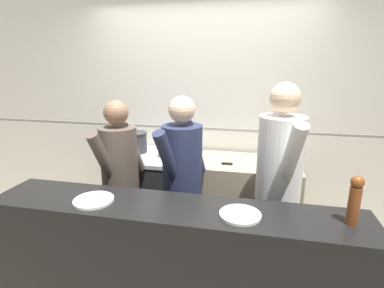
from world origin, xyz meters
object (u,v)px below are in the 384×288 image
sauce_pot (172,149)px  chef_head_cook (121,179)px  oven_range (156,193)px  stock_pot (136,142)px  plated_dish_appetiser (240,215)px  pepper_mill (355,199)px  chef_line (278,181)px  chef_sous (182,182)px  chefs_knife (237,165)px  mixing_bowl_steel (273,157)px  plated_dish_main (94,200)px

sauce_pot → chef_head_cook: chef_head_cook is taller
oven_range → stock_pot: bearing=168.6°
sauce_pot → plated_dish_appetiser: 1.47m
pepper_mill → plated_dish_appetiser: bearing=-175.8°
chef_line → chef_sous: bearing=166.8°
oven_range → pepper_mill: size_ratio=3.01×
chefs_knife → pepper_mill: size_ratio=1.24×
oven_range → chef_head_cook: size_ratio=0.58×
stock_pot → chef_line: 1.63m
sauce_pot → chefs_knife: sauce_pot is taller
sauce_pot → chef_sous: 0.71m
chef_head_cook → chef_sous: size_ratio=0.97×
chef_line → plated_dish_appetiser: bearing=-128.7°
mixing_bowl_steel → plated_dish_main: size_ratio=0.84×
sauce_pot → pepper_mill: pepper_mill is taller
stock_pot → pepper_mill: bearing=-33.7°
plated_dish_main → mixing_bowl_steel: bearing=46.9°
oven_range → stock_pot: 0.62m
oven_range → plated_dish_main: (-0.01, -1.26, 0.51)m
sauce_pot → chef_line: (1.06, -0.62, -0.02)m
stock_pot → plated_dish_main: size_ratio=0.93×
pepper_mill → chef_sous: (-1.16, 0.54, -0.21)m
oven_range → chef_sous: chef_sous is taller
chef_head_cook → chef_sous: 0.57m
chef_sous → chef_line: bearing=21.4°
plated_dish_appetiser → chef_head_cook: size_ratio=0.16×
pepper_mill → mixing_bowl_steel: bearing=107.1°
chef_head_cook → chef_line: 1.35m
mixing_bowl_steel → chef_line: bearing=-89.2°
chefs_knife → pepper_mill: pepper_mill is taller
stock_pot → pepper_mill: 2.25m
plated_dish_main → chef_head_cook: chef_head_cook is taller
pepper_mill → sauce_pot: bearing=140.6°
oven_range → plated_dish_main: size_ratio=3.35×
mixing_bowl_steel → pepper_mill: pepper_mill is taller
chef_sous → stock_pot: bearing=153.9°
stock_pot → chef_line: chef_line is taller
oven_range → chef_line: size_ratio=0.52×
sauce_pot → plated_dish_main: sauce_pot is taller
pepper_mill → chef_line: (-0.38, 0.57, -0.15)m
plated_dish_main → chef_head_cook: size_ratio=0.17×
oven_range → mixing_bowl_steel: size_ratio=4.01×
sauce_pot → chefs_knife: (0.70, -0.12, -0.08)m
oven_range → sauce_pot: sauce_pot is taller
pepper_mill → chef_head_cook: 1.83m
chef_head_cook → chef_line: (1.35, 0.03, 0.09)m
sauce_pot → chefs_knife: bearing=-9.5°
plated_dish_appetiser → pepper_mill: 0.67m
oven_range → chefs_knife: size_ratio=2.44×
plated_dish_main → chef_head_cook: bearing=98.5°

